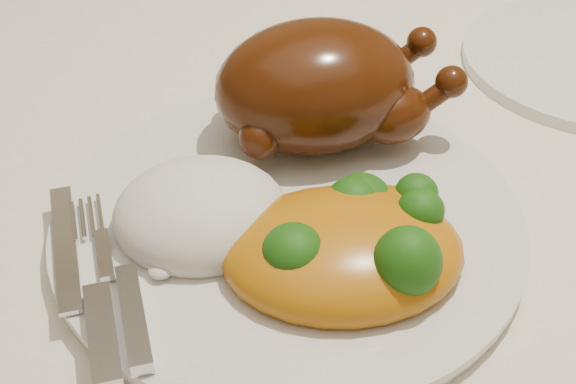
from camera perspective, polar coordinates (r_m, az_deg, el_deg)
name	(u,v)px	position (r m, az deg, el deg)	size (l,w,h in m)	color
dining_table	(394,262)	(0.65, 7.54, -4.94)	(1.60, 0.90, 0.76)	brown
tablecloth	(402,191)	(0.60, 8.11, 0.07)	(1.73, 1.03, 0.18)	beige
dinner_plate	(288,224)	(0.52, 0.00, -2.28)	(0.30, 0.30, 0.01)	silver
roast_chicken	(321,86)	(0.56, 2.38, 7.55)	(0.18, 0.14, 0.09)	#3F1806
rice_mound	(201,215)	(0.50, -6.19, -1.62)	(0.14, 0.13, 0.06)	silver
mac_and_cheese	(351,243)	(0.47, 4.48, -3.67)	(0.18, 0.16, 0.06)	#B0660B
cutlery	(104,297)	(0.46, -12.95, -7.28)	(0.05, 0.17, 0.01)	silver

